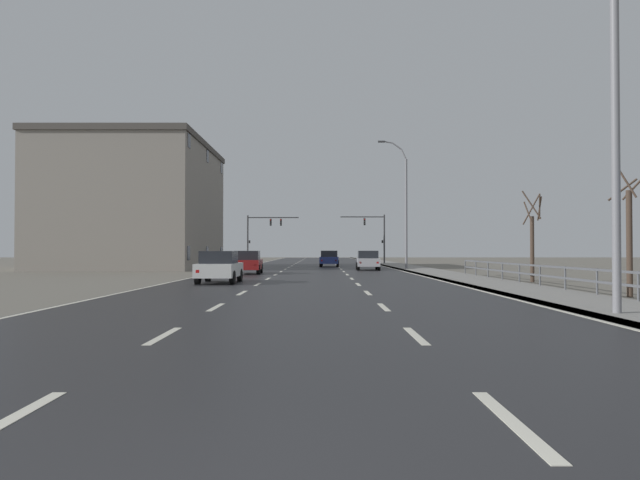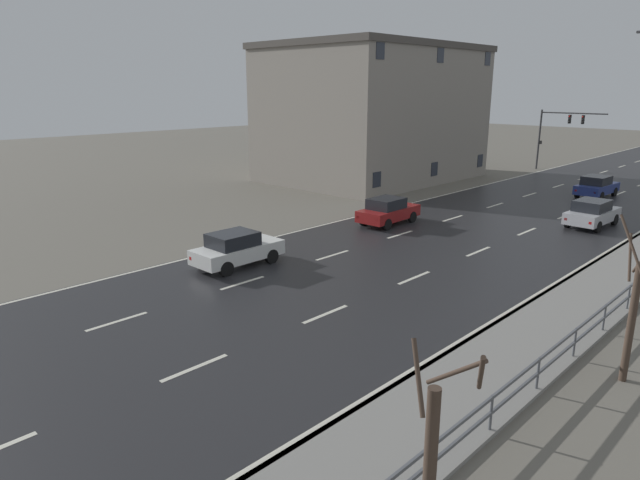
# 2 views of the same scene
# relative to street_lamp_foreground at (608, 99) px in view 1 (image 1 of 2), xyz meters

# --- Properties ---
(ground_plane) EXTENTS (160.00, 160.00, 0.12)m
(ground_plane) POSITION_rel_street_lamp_foreground_xyz_m (-7.43, 37.60, -5.26)
(ground_plane) COLOR #666056
(road_asphalt_strip) EXTENTS (14.00, 120.00, 0.03)m
(road_asphalt_strip) POSITION_rel_street_lamp_foreground_xyz_m (-7.43, 49.60, -5.19)
(road_asphalt_strip) COLOR #232326
(road_asphalt_strip) RESTS_ON ground
(sidewalk_right) EXTENTS (3.00, 120.00, 0.12)m
(sidewalk_right) POSITION_rel_street_lamp_foreground_xyz_m (1.00, 49.60, -5.14)
(sidewalk_right) COLOR gray
(sidewalk_right) RESTS_ON ground
(guardrail) EXTENTS (0.07, 30.39, 1.00)m
(guardrail) POSITION_rel_street_lamp_foreground_xyz_m (2.42, 8.23, -4.50)
(guardrail) COLOR #515459
(guardrail) RESTS_ON ground
(street_lamp_foreground) EXTENTS (2.61, 0.24, 10.66)m
(street_lamp_foreground) POSITION_rel_street_lamp_foreground_xyz_m (0.00, 0.00, 0.00)
(street_lamp_foreground) COLOR slate
(street_lamp_foreground) RESTS_ON ground
(street_lamp_midground) EXTENTS (2.39, 0.24, 10.60)m
(street_lamp_midground) POSITION_rel_street_lamp_foreground_xyz_m (0.02, 33.58, -0.01)
(street_lamp_midground) COLOR slate
(street_lamp_midground) RESTS_ON ground
(traffic_signal_right) EXTENTS (5.09, 0.36, 5.68)m
(traffic_signal_right) POSITION_rel_street_lamp_foreground_xyz_m (-0.48, 52.49, -1.44)
(traffic_signal_right) COLOR #38383A
(traffic_signal_right) RESTS_ON ground
(traffic_signal_left) EXTENTS (6.06, 0.36, 5.69)m
(traffic_signal_left) POSITION_rel_street_lamp_foreground_xyz_m (-13.75, 54.13, -1.21)
(traffic_signal_left) COLOR #38383A
(traffic_signal_left) RESTS_ON ground
(car_mid_centre) EXTENTS (1.85, 4.11, 1.57)m
(car_mid_centre) POSITION_rel_street_lamp_foreground_xyz_m (-11.76, 14.48, -4.40)
(car_mid_centre) COLOR silver
(car_mid_centre) RESTS_ON ground
(car_far_right) EXTENTS (1.95, 4.16, 1.57)m
(car_far_right) POSITION_rel_street_lamp_foreground_xyz_m (-3.01, 33.14, -4.40)
(car_far_right) COLOR #B7B7BC
(car_far_right) RESTS_ON ground
(car_distant) EXTENTS (1.98, 4.17, 1.57)m
(car_distant) POSITION_rel_street_lamp_foreground_xyz_m (-5.96, 42.73, -4.40)
(car_distant) COLOR navy
(car_distant) RESTS_ON ground
(car_far_left) EXTENTS (1.94, 4.16, 1.57)m
(car_far_left) POSITION_rel_street_lamp_foreground_xyz_m (-11.76, 25.50, -4.40)
(car_far_left) COLOR maroon
(car_far_left) RESTS_ON ground
(brick_building) EXTENTS (13.08, 17.57, 11.20)m
(brick_building) POSITION_rel_street_lamp_foreground_xyz_m (-23.44, 38.47, 0.40)
(brick_building) COLOR gray
(brick_building) RESTS_ON ground
(bare_tree_near) EXTENTS (1.28, 1.27, 4.52)m
(bare_tree_near) POSITION_rel_street_lamp_foreground_xyz_m (3.75, 6.13, -3.14)
(bare_tree_near) COLOR #423328
(bare_tree_near) RESTS_ON ground
(bare_tree_mid) EXTENTS (1.14, 1.16, 4.60)m
(bare_tree_mid) POSITION_rel_street_lamp_foreground_xyz_m (3.87, 15.53, -3.10)
(bare_tree_mid) COLOR #423328
(bare_tree_mid) RESTS_ON ground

